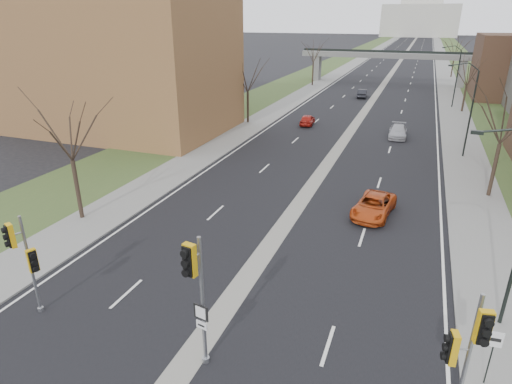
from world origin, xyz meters
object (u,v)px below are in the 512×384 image
Objects in this scene: signal_pole_median at (196,283)px; speed_limit_sign at (493,348)px; car_left_far at (362,93)px; car_right_mid at (398,131)px; signal_pole_right at (467,346)px; car_right_near at (374,206)px; signal_pole_left at (24,254)px; car_left_near at (307,120)px.

speed_limit_sign is (10.17, 2.92, -2.15)m from signal_pole_median.
car_right_mid is (7.37, -24.53, -0.02)m from car_left_far.
signal_pole_right reaches higher than car_right_mid.
signal_pole_median reaches higher than car_right_near.
signal_pole_left is at bearing -176.12° from speed_limit_sign.
speed_limit_sign is at bearing -83.30° from car_right_mid.
speed_limit_sign is at bearing 26.09° from signal_pole_median.
car_left_near is at bearing 122.07° from car_right_near.
car_right_mid is (0.15, 21.85, -0.01)m from car_right_near.
signal_pole_left is 2.08× the size of speed_limit_sign.
car_left_near is at bearing 166.64° from car_right_mid.
signal_pole_left is at bearing -171.12° from signal_pole_median.
signal_pole_left reaches higher than car_right_near.
signal_pole_left is 40.50m from car_left_near.
signal_pole_right is 1.33× the size of car_left_near.
car_right_near is at bearing -92.39° from car_right_mid.
signal_pole_median is 41.14m from car_left_near.
car_right_mid is (-4.16, 37.67, -2.68)m from signal_pole_right.
signal_pole_left is at bearing -111.06° from car_right_mid.
car_right_mid reaches higher than car_left_near.
signal_pole_left is 18.86m from speed_limit_sign.
car_right_near is at bearing 84.46° from signal_pole_median.
signal_pole_left is 1.05× the size of car_right_mid.
signal_pole_right is at bearing -66.98° from car_right_near.
speed_limit_sign is 0.56× the size of car_left_far.
signal_pole_left is at bearing 169.06° from signal_pole_right.
car_left_near is 11.22m from car_right_mid.
signal_pole_left is 17.35m from signal_pole_right.
car_right_mid is (11.00, -2.21, 0.01)m from car_left_near.
car_left_far is at bearing -104.35° from car_left_near.
car_left_near is at bearing 108.82° from signal_pole_median.
speed_limit_sign is 41.06m from car_left_near.
signal_pole_right is 2.19× the size of speed_limit_sign.
signal_pole_median is at bearing 87.24° from car_left_far.
speed_limit_sign is 14.69m from car_right_near.
signal_pole_left is 63.00m from car_left_far.
signal_pole_right reaches higher than car_left_far.
signal_pole_median is at bearing 93.65° from car_left_near.
signal_pole_median is at bearing -168.50° from speed_limit_sign.
car_right_mid is at bearing 94.36° from signal_pole_left.
car_left_near is (-6.25, 40.54, -3.22)m from signal_pole_median.
signal_pole_median is 17.40m from car_right_near.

